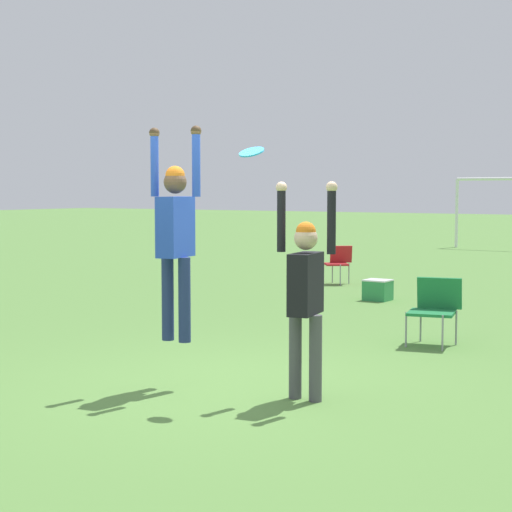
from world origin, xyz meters
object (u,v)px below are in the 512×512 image
at_px(cooler_box, 378,290).
at_px(frisbee, 252,152).
at_px(camping_chair_0, 435,306).
at_px(person_jumping, 176,228).
at_px(person_defending, 306,286).
at_px(camping_chair_1, 338,261).

bearing_deg(cooler_box, frisbee, -74.32).
bearing_deg(frisbee, camping_chair_0, 82.77).
xyz_separation_m(person_jumping, person_defending, (1.32, 0.25, -0.50)).
distance_m(camping_chair_0, cooler_box, 4.34).
bearing_deg(person_jumping, person_defending, -90.00).
height_order(frisbee, camping_chair_0, frisbee).
bearing_deg(camping_chair_0, frisbee, 68.98).
bearing_deg(cooler_box, camping_chair_1, 132.56).
height_order(camping_chair_1, cooler_box, camping_chair_1).
xyz_separation_m(person_jumping, frisbee, (0.84, 0.08, 0.72)).
relative_size(person_defending, camping_chair_0, 2.41).
xyz_separation_m(camping_chair_1, cooler_box, (1.81, -1.97, -0.30)).
distance_m(frisbee, cooler_box, 7.65).
xyz_separation_m(person_jumping, camping_chair_0, (1.28, 3.58, -1.07)).
bearing_deg(camping_chair_0, person_jumping, 56.56).
bearing_deg(camping_chair_1, frisbee, 76.01).
bearing_deg(person_defending, cooler_box, -171.07).
bearing_deg(cooler_box, person_jumping, -80.85).
height_order(person_jumping, camping_chair_0, person_jumping).
relative_size(frisbee, camping_chair_0, 0.29).
bearing_deg(frisbee, camping_chair_1, 112.75).
height_order(person_jumping, person_defending, person_jumping).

